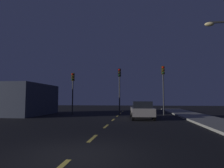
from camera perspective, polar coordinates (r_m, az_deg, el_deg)
name	(u,v)px	position (r m, az deg, el deg)	size (l,w,h in m)	color
ground_plane	(107,125)	(13.04, -1.36, -12.10)	(80.00, 80.00, 0.00)	black
lane_stripe_second	(93,138)	(8.77, -5.79, -15.77)	(0.16, 1.60, 0.01)	#EACC4C
lane_stripe_third	(106,126)	(12.46, -1.77, -12.44)	(0.16, 1.60, 0.01)	#EACC4C
lane_stripe_fourth	(113,120)	(16.19, 0.35, -10.61)	(0.16, 1.60, 0.01)	#EACC4C
lane_stripe_fifth	(118,116)	(19.95, 1.67, -9.46)	(0.16, 1.60, 0.01)	#EACC4C
lane_stripe_sixth	(121,113)	(23.73, 2.56, -8.68)	(0.16, 1.60, 0.01)	#EACC4C
lane_stripe_seventh	(123,111)	(27.51, 3.20, -8.10)	(0.16, 1.60, 0.01)	#EACC4C
traffic_signal_left	(73,85)	(22.37, -11.62, -0.35)	(0.32, 0.38, 4.72)	#2D2D30
traffic_signal_center	(119,82)	(21.28, 2.24, 0.48)	(0.32, 0.38, 5.12)	#2D2D30
traffic_signal_right	(163,81)	(21.41, 15.01, 0.91)	(0.32, 0.38, 5.31)	#2D2D30
car_stopped_ahead	(142,110)	(17.17, 8.88, -7.63)	(2.15, 4.10, 1.53)	gray
storefront_left	(27,99)	(23.18, -23.97, -4.23)	(4.10, 7.34, 3.37)	#333847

